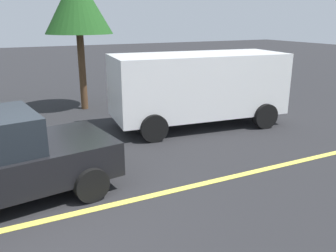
% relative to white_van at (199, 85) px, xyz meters
% --- Properties ---
extents(ground_plane, '(80.00, 80.00, 0.00)m').
position_rel_white_van_xyz_m(ground_plane, '(-5.16, -3.60, -1.27)').
color(ground_plane, '#262628').
extents(lane_marking_centre, '(28.00, 0.16, 0.01)m').
position_rel_white_van_xyz_m(lane_marking_centre, '(-2.16, -3.60, -1.26)').
color(lane_marking_centre, '#E0D14C').
extents(white_van, '(5.38, 2.69, 2.20)m').
position_rel_white_van_xyz_m(white_van, '(0.00, 0.00, 0.00)').
color(white_van, white).
rests_on(white_van, ground_plane).
extents(tree_centre_verge, '(2.33, 2.33, 4.76)m').
position_rel_white_van_xyz_m(tree_centre_verge, '(-2.69, 3.66, 2.42)').
color(tree_centre_verge, '#513823').
rests_on(tree_centre_verge, ground_plane).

